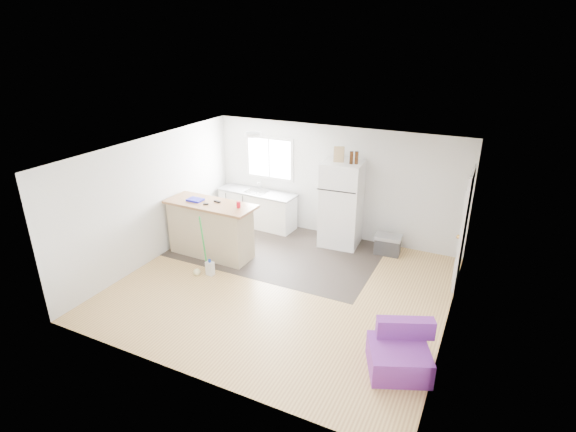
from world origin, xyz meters
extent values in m
cube|color=#AF7E49|center=(0.00, 0.00, -0.01)|extent=(5.50, 5.00, 0.01)
cube|color=white|center=(0.00, 0.00, 2.40)|extent=(5.50, 5.00, 0.01)
cube|color=silver|center=(0.00, 2.50, 1.20)|extent=(5.50, 0.01, 2.40)
cube|color=silver|center=(0.00, -2.50, 1.20)|extent=(5.50, 0.01, 2.40)
cube|color=silver|center=(-2.75, 0.00, 1.20)|extent=(0.01, 5.00, 2.40)
cube|color=silver|center=(2.75, 0.00, 1.20)|extent=(0.01, 5.00, 2.40)
cube|color=#2D2521|center=(-0.73, 1.25, 0.00)|extent=(4.05, 2.50, 0.00)
cube|color=white|center=(-1.55, 2.49, 1.55)|extent=(1.18, 0.04, 0.98)
cube|color=white|center=(-1.55, 2.47, 1.55)|extent=(1.05, 0.01, 0.85)
cube|color=white|center=(-1.55, 2.46, 1.55)|extent=(0.03, 0.02, 0.85)
cube|color=white|center=(2.72, 1.55, 1.01)|extent=(0.05, 0.82, 2.03)
cube|color=white|center=(2.73, 1.55, 1.02)|extent=(0.03, 0.92, 2.10)
sphere|color=gold|center=(2.67, 1.23, 1.00)|extent=(0.07, 0.07, 0.07)
cylinder|color=white|center=(-1.20, 1.20, 2.36)|extent=(0.30, 0.30, 0.07)
cube|color=white|center=(-1.73, 2.21, 0.39)|extent=(1.82, 0.65, 0.79)
cube|color=slate|center=(-1.73, 2.21, 0.80)|extent=(1.87, 0.69, 0.04)
cube|color=silver|center=(-1.73, 2.19, 0.80)|extent=(0.51, 0.41, 0.05)
cube|color=tan|center=(-1.82, 0.50, 0.53)|extent=(1.67, 0.63, 1.07)
cube|color=#A16845|center=(-1.79, 0.50, 1.09)|extent=(1.83, 0.74, 0.05)
cube|color=white|center=(0.31, 2.11, 0.89)|extent=(0.84, 0.79, 1.78)
cube|color=black|center=(0.31, 1.74, 1.28)|extent=(0.79, 0.06, 0.02)
cube|color=silver|center=(0.00, 1.74, 1.52)|extent=(0.03, 0.02, 0.32)
cube|color=silver|center=(0.00, 1.74, 0.73)|extent=(0.03, 0.02, 0.62)
cube|color=#323234|center=(1.34, 2.08, 0.16)|extent=(0.52, 0.37, 0.33)
cube|color=gray|center=(1.34, 2.08, 0.36)|extent=(0.54, 0.39, 0.07)
cube|color=#7F2E95|center=(2.32, -1.21, 0.18)|extent=(0.99, 0.96, 0.36)
cube|color=#7F2E95|center=(2.32, -0.94, 0.50)|extent=(0.78, 0.46, 0.27)
cube|color=silver|center=(-1.38, -0.20, 0.13)|extent=(0.15, 0.11, 0.27)
cylinder|color=#183AA9|center=(-1.38, -0.20, 0.29)|extent=(0.05, 0.05, 0.05)
cylinder|color=green|center=(-1.48, -0.20, 0.62)|extent=(0.16, 0.30, 1.17)
sphere|color=beige|center=(-1.60, -0.32, 0.06)|extent=(0.13, 0.13, 0.13)
cylinder|color=red|center=(-1.17, 0.53, 1.17)|extent=(0.09, 0.09, 0.12)
cube|color=#1414BC|center=(-2.12, 0.48, 1.13)|extent=(0.30, 0.23, 0.04)
cube|color=black|center=(-1.69, 0.59, 1.13)|extent=(0.15, 0.07, 0.03)
cube|color=black|center=(-1.81, 0.39, 1.13)|extent=(0.11, 0.08, 0.03)
cube|color=tan|center=(0.22, 2.07, 1.93)|extent=(0.22, 0.14, 0.30)
cylinder|color=#381C0A|center=(0.49, 2.03, 1.91)|extent=(0.08, 0.08, 0.25)
cylinder|color=#381C0A|center=(0.59, 2.06, 1.91)|extent=(0.08, 0.08, 0.25)
camera|label=1|loc=(3.08, -6.10, 4.15)|focal=28.00mm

